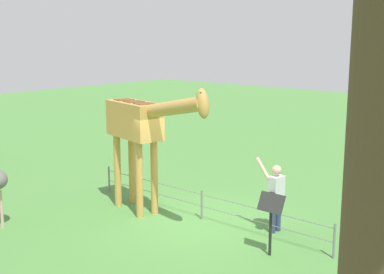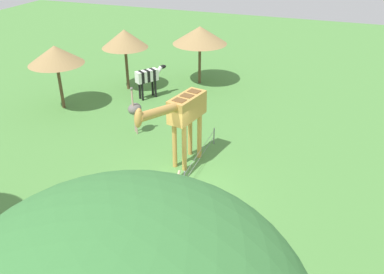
% 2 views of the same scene
% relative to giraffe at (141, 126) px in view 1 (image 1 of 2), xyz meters
% --- Properties ---
extents(ground_plane, '(60.00, 60.00, 0.00)m').
position_rel_giraffe_xyz_m(ground_plane, '(1.44, 0.47, -2.25)').
color(ground_plane, '#4C843D').
extents(giraffe, '(3.85, 1.27, 3.41)m').
position_rel_giraffe_xyz_m(giraffe, '(0.00, 0.00, 0.00)').
color(giraffe, '#C69347').
rests_on(giraffe, ground_plane).
extents(visitor, '(0.64, 0.59, 1.73)m').
position_rel_giraffe_xyz_m(visitor, '(3.25, 1.09, -1.35)').
color(visitor, navy).
rests_on(visitor, ground_plane).
extents(info_sign, '(0.56, 0.21, 1.32)m').
position_rel_giraffe_xyz_m(info_sign, '(3.88, -0.09, -1.30)').
color(info_sign, black).
rests_on(info_sign, ground_plane).
extents(wire_fence, '(7.05, 0.05, 0.75)m').
position_rel_giraffe_xyz_m(wire_fence, '(1.44, 0.63, -1.85)').
color(wire_fence, slate).
rests_on(wire_fence, ground_plane).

